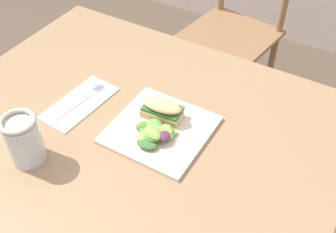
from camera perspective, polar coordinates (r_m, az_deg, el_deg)
name	(u,v)px	position (r m, az deg, el deg)	size (l,w,h in m)	color
dining_table	(134,159)	(1.21, -4.74, -5.92)	(1.11, 0.89, 0.74)	#997551
chair_wooden_far	(234,31)	(2.07, 9.10, 11.62)	(0.45, 0.45, 0.87)	#8E6642
plate_lunch	(160,129)	(1.10, -1.06, -1.81)	(0.25, 0.25, 0.01)	beige
sandwich_half_front	(162,109)	(1.10, -0.87, 0.99)	(0.12, 0.07, 0.06)	#DBB270
salad_mixed_greens	(155,132)	(1.06, -1.78, -2.15)	(0.12, 0.12, 0.03)	#6B9E47
napkin_folded	(80,103)	(1.20, -12.10, 1.85)	(0.11, 0.23, 0.00)	silver
fork_on_napkin	(84,99)	(1.21, -11.53, 2.41)	(0.04, 0.19, 0.00)	silver
mason_jar_iced_tea	(24,141)	(1.05, -19.27, -3.26)	(0.09, 0.09, 0.13)	gold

